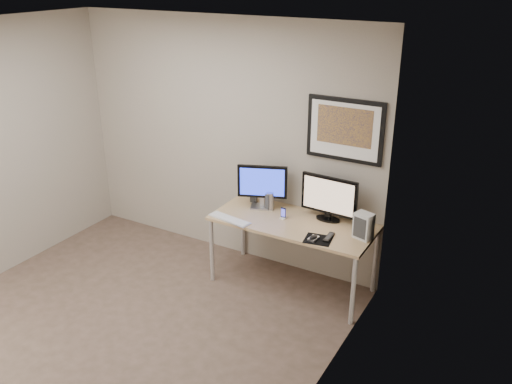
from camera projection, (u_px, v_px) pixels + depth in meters
floor at (128, 326)px, 4.95m from camera, size 3.60×3.60×0.00m
room at (146, 141)px, 4.66m from camera, size 3.60×3.60×3.60m
desk at (293, 227)px, 5.31m from camera, size 1.60×0.70×0.73m
framed_art at (345, 130)px, 5.05m from camera, size 0.75×0.04×0.60m
monitor_large at (262, 185)px, 5.48m from camera, size 0.48×0.24×0.46m
monitor_tv at (329, 198)px, 5.22m from camera, size 0.58×0.15×0.45m
speaker_left at (254, 194)px, 5.67m from camera, size 0.08×0.08×0.19m
speaker_right at (270, 201)px, 5.50m from camera, size 0.10×0.10×0.19m
phone_dock at (283, 213)px, 5.32m from camera, size 0.05×0.05×0.12m
keyboard at (229, 219)px, 5.32m from camera, size 0.48×0.20×0.02m
mousepad at (318, 240)px, 4.94m from camera, size 0.28×0.26×0.00m
mouse at (313, 238)px, 4.92m from camera, size 0.07×0.12×0.04m
remote at (329, 237)px, 4.96m from camera, size 0.06×0.19×0.02m
fan_unit at (364, 226)px, 4.92m from camera, size 0.19×0.16×0.25m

